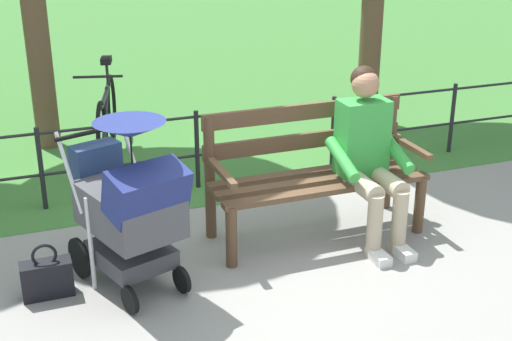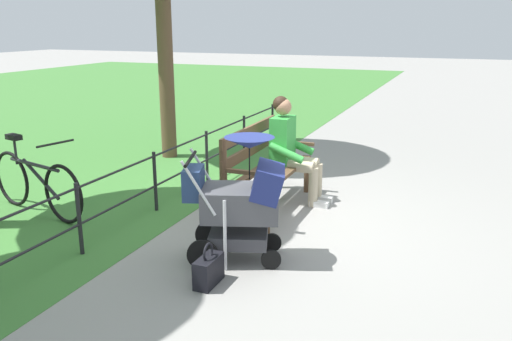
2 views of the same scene
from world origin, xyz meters
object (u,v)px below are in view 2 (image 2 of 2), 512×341
object	(u,v)px
person_on_bench	(291,147)
bicycle	(36,183)
park_bench	(263,164)
stroller	(241,198)
handbag	(209,270)

from	to	relation	value
person_on_bench	bicycle	size ratio (longest dim) A/B	0.79
park_bench	stroller	size ratio (longest dim) A/B	1.39
park_bench	person_on_bench	size ratio (longest dim) A/B	1.26
person_on_bench	stroller	distance (m)	1.77
person_on_bench	bicycle	distance (m)	2.95
handbag	bicycle	size ratio (longest dim) A/B	0.23
park_bench	person_on_bench	distance (m)	0.43
park_bench	handbag	world-z (taller)	park_bench
person_on_bench	stroller	xyz separation A→B (m)	(1.77, 0.11, -0.08)
stroller	handbag	world-z (taller)	stroller
stroller	park_bench	bearing A→B (deg)	-166.68
park_bench	handbag	distance (m)	2.03
park_bench	person_on_bench	xyz separation A→B (m)	(-0.34, 0.22, 0.15)
park_bench	handbag	xyz separation A→B (m)	(1.98, 0.28, -0.40)
bicycle	park_bench	bearing A→B (deg)	116.97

